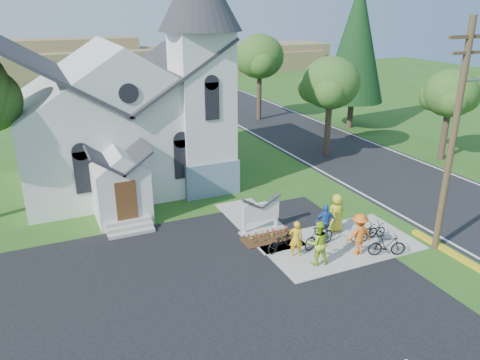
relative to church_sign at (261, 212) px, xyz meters
name	(u,v)px	position (x,y,z in m)	size (l,w,h in m)	color
ground	(318,257)	(1.20, -3.20, -1.03)	(120.00, 120.00, 0.00)	#2B5919
parking_lot	(177,326)	(-5.80, -5.20, -1.02)	(20.00, 16.00, 0.02)	black
road	(320,142)	(11.20, 11.80, -1.02)	(8.00, 90.00, 0.02)	black
sidewalk	(339,244)	(2.70, -2.70, -1.00)	(7.00, 4.00, 0.05)	#A19D91
church	(125,97)	(-4.28, 9.28, 4.22)	(12.35, 12.00, 13.00)	white
church_sign	(261,212)	(0.00, 0.00, 0.00)	(2.20, 0.40, 1.70)	#A19D91
flower_bed	(269,239)	(0.00, -0.90, -0.99)	(2.60, 1.10, 0.07)	#39220F
utility_pole	(455,132)	(6.56, -4.70, 4.38)	(3.45, 0.28, 10.00)	#493824
tree_road_near	(331,83)	(9.70, 8.80, 4.18)	(4.00, 4.00, 7.05)	#3C2921
tree_road_mid	(260,57)	(10.20, 20.80, 4.75)	(4.40, 4.40, 7.80)	#3C2921
tree_road_far	(451,94)	(16.70, 4.80, 3.61)	(3.60, 3.60, 6.30)	#3C2921
conifer	(356,41)	(16.20, 14.80, 6.36)	(5.20, 5.20, 12.40)	#3C2921
distant_hills	(128,62)	(4.56, 53.13, 1.15)	(61.00, 10.00, 5.60)	olive
cyclist_0	(296,239)	(0.30, -2.79, -0.15)	(0.61, 0.40, 1.66)	yellow
bike_0	(281,241)	(-0.01, -2.08, -0.53)	(0.59, 1.70, 0.89)	black
cyclist_1	(318,243)	(0.80, -3.73, 0.00)	(0.95, 0.74, 1.96)	#A8D327
bike_1	(319,236)	(1.65, -2.56, -0.44)	(0.51, 1.79, 1.08)	black
cyclist_2	(325,222)	(2.35, -1.99, -0.11)	(1.02, 0.42, 1.74)	blue
bike_2	(373,231)	(4.36, -2.94, -0.57)	(0.54, 1.54, 0.81)	black
cyclist_3	(359,234)	(2.90, -3.75, -0.02)	(1.23, 0.71, 1.91)	orange
bike_3	(387,245)	(3.94, -4.40, -0.48)	(0.47, 1.65, 0.99)	black
cyclist_4	(337,213)	(3.32, -1.49, -0.03)	(0.92, 0.60, 1.89)	gold
bike_4	(364,232)	(3.97, -2.82, -0.57)	(0.53, 1.53, 0.80)	black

